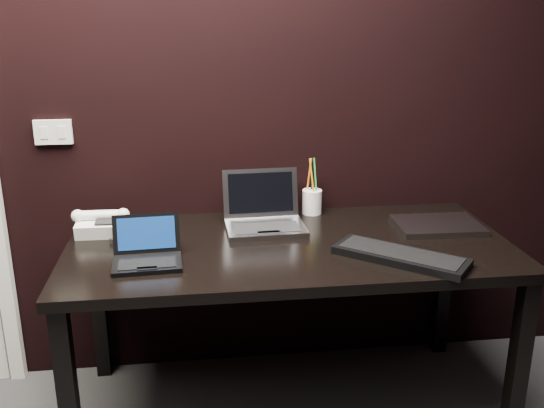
{
  "coord_description": "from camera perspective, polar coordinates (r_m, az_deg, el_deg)",
  "views": [
    {
      "loc": [
        -0.04,
        -0.75,
        1.6
      ],
      "look_at": [
        0.23,
        1.35,
        0.92
      ],
      "focal_mm": 40.0,
      "sensor_mm": 36.0,
      "label": 1
    }
  ],
  "objects": [
    {
      "name": "mobile_phone",
      "position": [
        2.41,
        -14.27,
        -2.73
      ],
      "size": [
        0.06,
        0.06,
        0.09
      ],
      "color": "black",
      "rests_on": "desk"
    },
    {
      "name": "wall_back",
      "position": [
        2.57,
        -6.42,
        11.08
      ],
      "size": [
        4.0,
        0.0,
        4.0
      ],
      "primitive_type": "plane",
      "rotation": [
        1.57,
        0.0,
        0.0
      ],
      "color": "black",
      "rests_on": "ground"
    },
    {
      "name": "netbook",
      "position": [
        2.19,
        -11.68,
        -4.68
      ],
      "size": [
        0.25,
        0.23,
        0.15
      ],
      "color": "black",
      "rests_on": "desk"
    },
    {
      "name": "wall_switch",
      "position": [
        2.65,
        -19.9,
        6.38
      ],
      "size": [
        0.15,
        0.02,
        0.1
      ],
      "color": "silver",
      "rests_on": "wall_back"
    },
    {
      "name": "closed_laptop",
      "position": [
        2.58,
        15.29,
        -1.94
      ],
      "size": [
        0.35,
        0.25,
        0.02
      ],
      "color": "#949398",
      "rests_on": "desk"
    },
    {
      "name": "desk",
      "position": [
        2.37,
        1.62,
        -5.41
      ],
      "size": [
        1.7,
        0.8,
        0.74
      ],
      "color": "black",
      "rests_on": "ground"
    },
    {
      "name": "ext_keyboard",
      "position": [
        2.23,
        12.01,
        -4.8
      ],
      "size": [
        0.47,
        0.43,
        0.03
      ],
      "color": "black",
      "rests_on": "desk"
    },
    {
      "name": "desk_phone",
      "position": [
        2.52,
        -15.74,
        -1.76
      ],
      "size": [
        0.23,
        0.18,
        0.11
      ],
      "color": "white",
      "rests_on": "desk"
    },
    {
      "name": "silver_laptop",
      "position": [
        2.49,
        -0.73,
        -1.32
      ],
      "size": [
        0.33,
        0.3,
        0.22
      ],
      "color": "#9D9DA2",
      "rests_on": "desk"
    },
    {
      "name": "pen_cup",
      "position": [
        2.66,
        3.78,
        0.32
      ],
      "size": [
        0.1,
        0.1,
        0.25
      ],
      "color": "white",
      "rests_on": "desk"
    }
  ]
}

